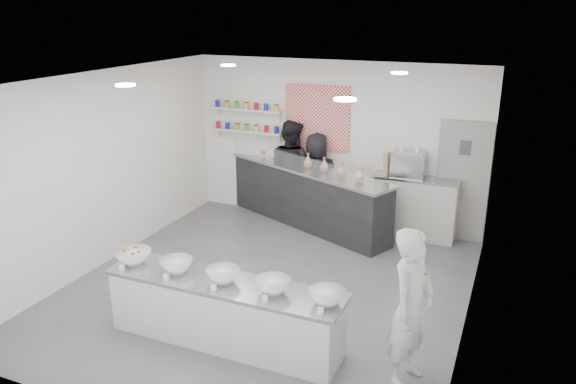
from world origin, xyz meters
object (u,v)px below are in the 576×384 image
object	(u,v)px
espresso_machine	(409,165)
staff_left	(291,170)
prep_counter	(224,312)
back_bar	(308,197)
espresso_ledge	(414,207)
woman_prep	(411,307)
staff_right	(316,178)

from	to	relation	value
espresso_machine	staff_left	distance (m)	2.25
prep_counter	staff_left	distance (m)	4.37
prep_counter	back_bar	bearing A→B (deg)	97.06
back_bar	staff_left	world-z (taller)	staff_left
staff_left	espresso_ledge	bearing A→B (deg)	-166.38
espresso_ledge	espresso_machine	xyz separation A→B (m)	(-0.14, 0.00, 0.76)
espresso_ledge	staff_left	xyz separation A→B (m)	(-2.36, 0.04, 0.41)
espresso_machine	woman_prep	world-z (taller)	woman_prep
prep_counter	espresso_ledge	bearing A→B (deg)	71.39
prep_counter	staff_left	world-z (taller)	staff_left
back_bar	espresso_machine	xyz separation A→B (m)	(1.78, 0.21, 0.75)
prep_counter	back_bar	xyz separation A→B (m)	(-0.47, 3.99, 0.15)
woman_prep	staff_right	bearing A→B (deg)	47.82
back_bar	espresso_machine	distance (m)	1.94
staff_right	woman_prep	bearing A→B (deg)	101.15
espresso_machine	staff_left	world-z (taller)	staff_left
prep_counter	espresso_machine	xyz separation A→B (m)	(1.31, 4.20, 0.90)
back_bar	espresso_ledge	distance (m)	1.92
woman_prep	staff_left	distance (m)	5.13
prep_counter	back_bar	distance (m)	4.02
back_bar	staff_right	distance (m)	0.40
espresso_ledge	staff_left	world-z (taller)	staff_left
espresso_machine	staff_right	xyz separation A→B (m)	(-1.70, 0.04, -0.45)
prep_counter	espresso_ledge	distance (m)	4.44
back_bar	staff_left	bearing A→B (deg)	174.53
staff_left	espresso_machine	bearing A→B (deg)	-166.45
prep_counter	woman_prep	xyz separation A→B (m)	(2.18, 0.14, 0.48)
staff_left	staff_right	world-z (taller)	staff_left
back_bar	espresso_machine	size ratio (longest dim) A/B	6.38
back_bar	staff_right	bearing A→B (deg)	96.96
staff_left	prep_counter	bearing A→B (deg)	116.79
espresso_ledge	staff_right	xyz separation A→B (m)	(-1.84, 0.04, 0.30)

